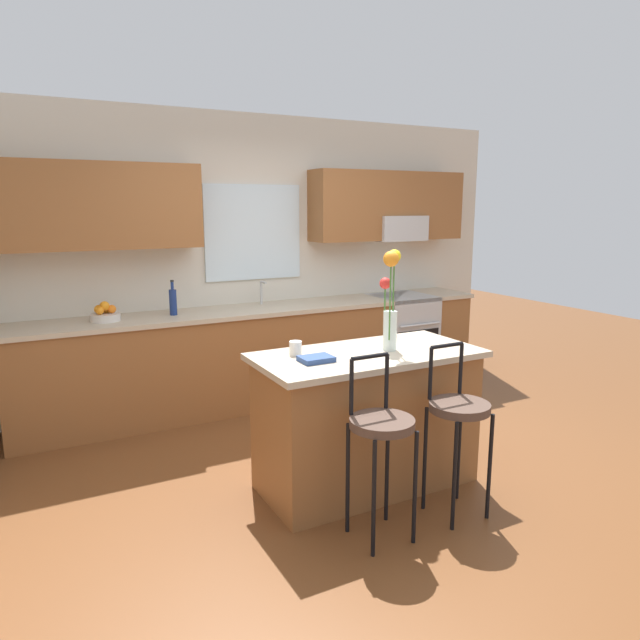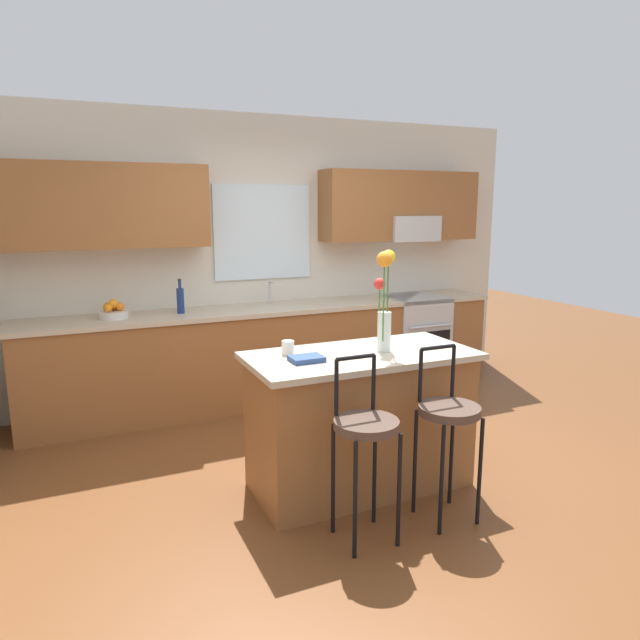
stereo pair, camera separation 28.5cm
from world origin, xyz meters
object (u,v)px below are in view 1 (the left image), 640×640
Objects in this scene: kitchen_island at (367,419)px; flower_vase at (390,298)px; bar_stool_middle at (458,415)px; fruit_bowl_oranges at (105,314)px; bottle_olive_oil at (173,301)px; oven_range at (401,338)px; bar_stool_near at (381,431)px; mug_ceramic at (295,348)px; cookbook at (316,359)px.

flower_vase reaches higher than kitchen_island.
bar_stool_middle is 4.34× the size of fruit_bowl_oranges.
bottle_olive_oil is (-1.07, 2.46, 0.41)m from bar_stool_middle.
oven_range is at bearing -0.57° from fruit_bowl_oranges.
bar_stool_middle is (0.27, -0.57, 0.17)m from kitchen_island.
fruit_bowl_oranges is at bearing 113.65° from bar_stool_near.
mug_ceramic is (-0.45, 0.16, 0.50)m from kitchen_island.
fruit_bowl_oranges reaches higher than bar_stool_near.
oven_range is 0.88× the size of bar_stool_near.
kitchen_island is 6.17× the size of fruit_bowl_oranges.
oven_range is 2.52m from flower_vase.
flower_vase is (0.15, -0.02, 0.80)m from kitchen_island.
flower_vase is at bearing 102.47° from bar_stool_middle.
bar_stool_middle is at bearing -118.95° from oven_range.
kitchen_island is 0.62m from cookbook.
mug_ceramic is at bearing -78.68° from bottle_olive_oil.
kitchen_island is 0.66m from bar_stool_middle.
kitchen_island is at bearing -67.21° from bottle_olive_oil.
mug_ceramic is 0.45× the size of cookbook.
oven_range is 3.83× the size of fruit_bowl_oranges.
bar_stool_middle reaches higher than kitchen_island.
oven_range is 0.62× the size of kitchen_island.
bar_stool_near reaches higher than cookbook.
fruit_bowl_oranges reaches higher than kitchen_island.
cookbook is (0.05, -0.20, -0.03)m from mug_ceramic.
fruit_bowl_oranges reaches higher than oven_range.
cookbook is (-2.02, -1.90, 0.48)m from oven_range.
bottle_olive_oil is at bearing 101.49° from cookbook.
cookbook is (-0.68, 0.53, 0.30)m from bar_stool_middle.
bar_stool_middle is (0.55, 0.00, 0.00)m from bar_stool_near.
oven_range is 10.22× the size of mug_ceramic.
bar_stool_near is at bearing -66.35° from fruit_bowl_oranges.
bar_stool_near is 3.42× the size of bottle_olive_oil.
oven_range is 3.02m from fruit_bowl_oranges.
bar_stool_near is 0.55m from bar_stool_middle.
fruit_bowl_oranges is (-2.98, 0.03, 0.52)m from oven_range.
fruit_bowl_oranges reaches higher than mug_ceramic.
kitchen_island is at bearing 6.08° from cookbook.
bar_stool_middle is (-1.35, -2.43, 0.18)m from oven_range.
oven_range is at bearing 48.93° from kitchen_island.
bottle_olive_oil is (-0.94, 1.91, -0.23)m from flower_vase.
bar_stool_near is 0.62m from cookbook.
bar_stool_near is 1.58× the size of flower_vase.
bottle_olive_oil is at bearing 113.46° from bar_stool_middle.
flower_vase reaches higher than bottle_olive_oil.
bar_stool_middle is 0.91m from cookbook.
fruit_bowl_oranges is at bearing 123.47° from bar_stool_middle.
fruit_bowl_oranges reaches higher than bar_stool_middle.
oven_range is 3.02× the size of bottle_olive_oil.
mug_ceramic is at bearing 103.17° from bar_stool_near.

